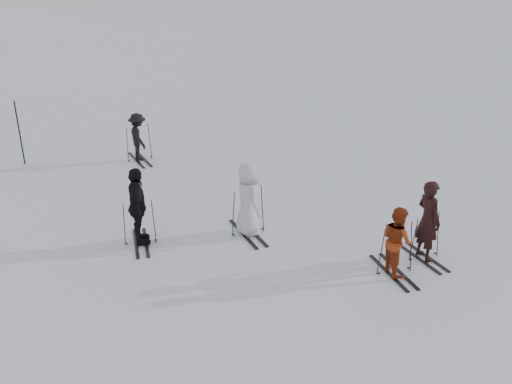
% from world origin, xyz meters
% --- Properties ---
extents(ground, '(120.00, 120.00, 0.00)m').
position_xyz_m(ground, '(0.00, 0.00, 0.00)').
color(ground, silver).
rests_on(ground, ground).
extents(skier_near_dark, '(0.57, 0.77, 1.94)m').
position_xyz_m(skier_near_dark, '(2.42, -2.50, 0.97)').
color(skier_near_dark, black).
rests_on(skier_near_dark, ground).
extents(skier_red, '(0.78, 0.90, 1.59)m').
position_xyz_m(skier_red, '(1.37, -2.57, 0.79)').
color(skier_red, maroon).
rests_on(skier_red, ground).
extents(skier_grey, '(0.75, 1.02, 1.91)m').
position_xyz_m(skier_grey, '(-0.37, 0.81, 0.96)').
color(skier_grey, silver).
rests_on(skier_grey, ground).
extents(skier_uphill_left, '(0.83, 1.24, 1.96)m').
position_xyz_m(skier_uphill_left, '(-2.86, 1.82, 0.98)').
color(skier_uphill_left, black).
rests_on(skier_uphill_left, ground).
extents(skier_uphill_far, '(0.69, 1.09, 1.60)m').
position_xyz_m(skier_uphill_far, '(-0.57, 7.33, 0.80)').
color(skier_uphill_far, black).
rests_on(skier_uphill_far, ground).
extents(skis_near_dark, '(1.71, 1.09, 1.16)m').
position_xyz_m(skis_near_dark, '(2.42, -2.50, 0.58)').
color(skis_near_dark, black).
rests_on(skis_near_dark, ground).
extents(skis_red, '(1.87, 1.31, 1.23)m').
position_xyz_m(skis_red, '(1.37, -2.57, 0.62)').
color(skis_red, black).
rests_on(skis_red, ground).
extents(skis_grey, '(1.90, 1.21, 1.30)m').
position_xyz_m(skis_grey, '(-0.37, 0.81, 0.65)').
color(skis_grey, black).
rests_on(skis_grey, ground).
extents(skis_uphill_left, '(1.77, 1.31, 1.16)m').
position_xyz_m(skis_uphill_left, '(-2.86, 1.82, 0.58)').
color(skis_uphill_left, black).
rests_on(skis_uphill_left, ground).
extents(skis_uphill_far, '(1.82, 1.08, 1.27)m').
position_xyz_m(skis_uphill_far, '(-0.57, 7.33, 0.64)').
color(skis_uphill_far, black).
rests_on(skis_uphill_far, ground).
extents(piste_marker, '(0.05, 0.05, 2.17)m').
position_xyz_m(piste_marker, '(-3.96, 9.10, 1.08)').
color(piste_marker, black).
rests_on(piste_marker, ground).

